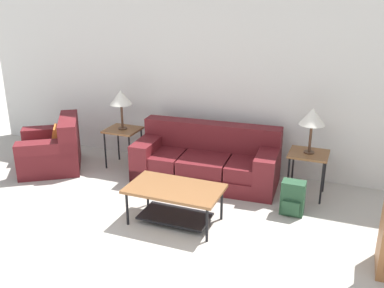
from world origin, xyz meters
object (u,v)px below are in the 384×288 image
at_px(armchair, 53,150).
at_px(table_lamp_left, 121,98).
at_px(backpack, 293,198).
at_px(coffee_table, 175,197).
at_px(couch, 207,162).
at_px(side_table_right, 308,158).
at_px(side_table_left, 123,133).
at_px(table_lamp_right, 312,117).

relative_size(armchair, table_lamp_left, 2.14).
bearing_deg(backpack, coffee_table, -150.49).
relative_size(couch, side_table_right, 3.40).
relative_size(side_table_left, table_lamp_left, 1.01).
height_order(couch, side_table_right, couch).
height_order(coffee_table, backpack, coffee_table).
relative_size(armchair, backpack, 3.01).
distance_m(table_lamp_left, backpack, 2.95).
xyz_separation_m(armchair, table_lamp_right, (3.84, 0.47, 0.82)).
bearing_deg(side_table_left, backpack, -12.21).
height_order(armchair, table_lamp_left, table_lamp_left).
relative_size(side_table_right, table_lamp_right, 1.01).
height_order(armchair, coffee_table, armchair).
bearing_deg(table_lamp_right, backpack, -98.28).
bearing_deg(side_table_right, side_table_left, 180.00).
distance_m(armchair, coffee_table, 2.61).
height_order(table_lamp_left, backpack, table_lamp_left).
distance_m(side_table_left, backpack, 2.83).
relative_size(armchair, coffee_table, 1.17).
height_order(side_table_right, table_lamp_left, table_lamp_left).
bearing_deg(coffee_table, side_table_right, 43.95).
xyz_separation_m(couch, armchair, (-2.42, -0.42, -0.01)).
bearing_deg(backpack, couch, 157.69).
bearing_deg(backpack, table_lamp_right, 81.72).
distance_m(coffee_table, side_table_right, 1.92).
bearing_deg(table_lamp_right, armchair, -173.06).
distance_m(side_table_left, table_lamp_right, 2.89).
bearing_deg(side_table_right, table_lamp_right, 0.00).
bearing_deg(table_lamp_right, side_table_left, 180.00).
bearing_deg(couch, coffee_table, -87.81).
bearing_deg(coffee_table, table_lamp_left, 137.90).
bearing_deg(table_lamp_left, backpack, -12.21).
xyz_separation_m(coffee_table, side_table_left, (-1.46, 1.32, 0.21)).
height_order(coffee_table, side_table_right, side_table_right).
xyz_separation_m(armchair, backpack, (3.75, -0.13, -0.08)).
bearing_deg(side_table_right, armchair, -173.06).
bearing_deg(side_table_right, couch, -178.09).
xyz_separation_m(side_table_left, table_lamp_left, (-0.00, 0.00, 0.56)).
bearing_deg(side_table_left, table_lamp_right, 0.00).
relative_size(couch, side_table_left, 3.40).
height_order(coffee_table, table_lamp_left, table_lamp_left).
xyz_separation_m(couch, side_table_left, (-1.42, 0.05, 0.25)).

